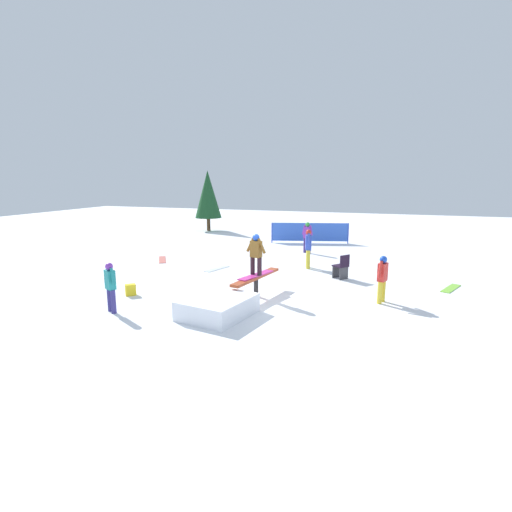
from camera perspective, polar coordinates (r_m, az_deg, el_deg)
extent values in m
plane|color=white|center=(12.12, 0.00, -5.77)|extent=(60.00, 60.00, 0.00)
cylinder|color=black|center=(12.04, 0.00, -4.49)|extent=(0.14, 0.14, 0.56)
cube|color=#A53F1E|center=(11.96, 0.00, -3.01)|extent=(2.46, 0.74, 0.08)
cube|color=white|center=(10.44, -5.50, -7.22)|extent=(2.05, 1.81, 0.50)
cube|color=#C22E8C|center=(11.95, 0.00, -2.75)|extent=(1.51, 0.69, 0.03)
cylinder|color=#2F1B24|center=(11.81, 0.50, -1.51)|extent=(0.13, 0.13, 0.53)
cylinder|color=#2F1B24|center=(11.95, -0.49, -1.36)|extent=(0.13, 0.13, 0.53)
cube|color=brown|center=(11.78, 0.00, 1.00)|extent=(0.28, 0.37, 0.49)
cylinder|color=brown|center=(11.65, 0.81, 1.43)|extent=(0.16, 0.30, 0.45)
cylinder|color=brown|center=(11.88, -0.80, 1.63)|extent=(0.16, 0.30, 0.45)
sphere|color=blue|center=(11.72, 0.00, 2.68)|extent=(0.21, 0.21, 0.21)
cylinder|color=gold|center=(16.00, 7.40, -0.31)|extent=(0.15, 0.15, 0.74)
cylinder|color=gold|center=(15.74, 7.47, -0.51)|extent=(0.15, 0.15, 0.74)
cube|color=blue|center=(15.75, 7.49, 1.93)|extent=(0.39, 0.30, 0.58)
cylinder|color=blue|center=(15.95, 7.45, 2.51)|extent=(0.22, 0.14, 0.51)
cylinder|color=blue|center=(15.52, 7.56, 2.27)|extent=(0.22, 0.14, 0.51)
sphere|color=red|center=(15.70, 7.53, 3.37)|extent=(0.22, 0.22, 0.22)
cylinder|color=yellow|center=(12.11, 17.68, -4.76)|extent=(0.13, 0.13, 0.64)
cylinder|color=yellow|center=(11.89, 17.26, -5.04)|extent=(0.13, 0.13, 0.64)
cube|color=red|center=(11.86, 17.64, -2.20)|extent=(0.37, 0.29, 0.52)
cylinder|color=red|center=(12.02, 18.00, -1.48)|extent=(0.23, 0.15, 0.47)
cylinder|color=red|center=(11.65, 17.33, -1.83)|extent=(0.23, 0.15, 0.47)
sphere|color=blue|center=(11.78, 17.74, -0.48)|extent=(0.21, 0.21, 0.21)
cylinder|color=#3E2E73|center=(19.12, 7.00, 1.53)|extent=(0.14, 0.14, 0.70)
cylinder|color=#3E2E73|center=(18.97, 7.62, 1.44)|extent=(0.14, 0.14, 0.70)
cube|color=purple|center=(18.95, 7.36, 3.35)|extent=(0.33, 0.39, 0.55)
cylinder|color=purple|center=(19.06, 6.86, 3.78)|extent=(0.16, 0.21, 0.49)
cylinder|color=purple|center=(18.81, 7.87, 3.65)|extent=(0.16, 0.21, 0.49)
sphere|color=green|center=(18.90, 7.38, 4.49)|extent=(0.21, 0.21, 0.21)
cylinder|color=navy|center=(11.22, -19.70, -6.16)|extent=(0.13, 0.13, 0.64)
cylinder|color=navy|center=(11.44, -20.16, -5.86)|extent=(0.13, 0.13, 0.64)
cube|color=teal|center=(11.18, -20.13, -3.19)|extent=(0.32, 0.37, 0.51)
cylinder|color=teal|center=(10.97, -19.80, -2.81)|extent=(0.17, 0.21, 0.46)
cylinder|color=teal|center=(11.33, -20.53, -2.43)|extent=(0.17, 0.21, 0.46)
sphere|color=purple|center=(11.10, -20.25, -1.41)|extent=(0.20, 0.20, 0.20)
cube|color=#DE6A5D|center=(17.82, -13.23, -0.51)|extent=(1.39, 1.03, 0.02)
cube|color=#81D039|center=(14.37, 26.06, -4.17)|extent=(1.25, 0.74, 0.02)
cube|color=white|center=(15.70, -5.61, -1.83)|extent=(1.28, 0.61, 0.02)
cube|color=#3F3F44|center=(14.58, 11.43, -2.17)|extent=(0.33, 0.27, 0.44)
cube|color=#3F3F44|center=(14.34, 12.44, -2.45)|extent=(0.33, 0.27, 0.44)
cube|color=black|center=(14.41, 11.97, -1.38)|extent=(0.62, 0.62, 0.04)
cube|color=black|center=(14.23, 12.57, -0.66)|extent=(0.37, 0.30, 0.40)
cube|color=yellow|center=(12.77, -17.49, -4.63)|extent=(0.37, 0.37, 0.34)
cylinder|color=blue|center=(22.13, 13.03, 3.17)|extent=(0.06, 0.06, 1.10)
cylinder|color=blue|center=(21.86, 2.30, 3.35)|extent=(0.06, 0.06, 1.10)
cube|color=blue|center=(21.90, 7.70, 3.41)|extent=(1.09, 3.98, 0.99)
cylinder|color=#4C331E|center=(26.98, -6.79, 4.54)|extent=(0.24, 0.24, 0.87)
cone|color=#194723|center=(26.82, -6.89, 8.75)|extent=(1.75, 1.75, 3.10)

